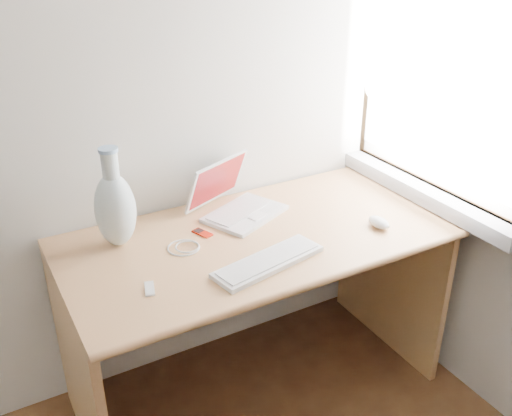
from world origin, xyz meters
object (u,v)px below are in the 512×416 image
laptop (240,201)px  external_keyboard (268,261)px  desk (245,273)px  vase (115,207)px

laptop → external_keyboard: 0.41m
laptop → desk: bearing=-133.5°
desk → laptop: (0.04, 0.11, 0.27)m
desk → laptop: size_ratio=3.88×
laptop → external_keyboard: (-0.10, -0.40, -0.04)m
external_keyboard → vase: vase is taller
desk → external_keyboard: size_ratio=3.35×
desk → vase: bearing=168.7°
desk → vase: vase is taller
vase → desk: bearing=-11.3°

